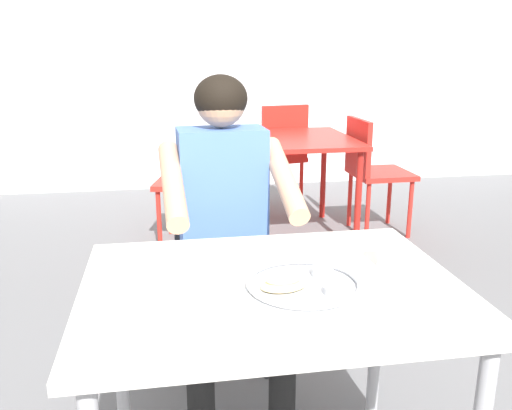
# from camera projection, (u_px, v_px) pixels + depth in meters

# --- Properties ---
(back_wall) EXTENTS (12.00, 0.12, 3.40)m
(back_wall) POSITION_uv_depth(u_px,v_px,m) (195.00, 8.00, 5.04)
(back_wall) COLOR white
(back_wall) RESTS_ON ground
(table_foreground) EXTENTS (1.03, 0.78, 0.72)m
(table_foreground) POSITION_uv_depth(u_px,v_px,m) (272.00, 309.00, 1.51)
(table_foreground) COLOR silver
(table_foreground) RESTS_ON ground
(thali_tray) EXTENTS (0.31, 0.31, 0.03)m
(thali_tray) POSITION_uv_depth(u_px,v_px,m) (304.00, 284.00, 1.45)
(thali_tray) COLOR #B7BABF
(thali_tray) RESTS_ON table_foreground
(drinking_cup) EXTENTS (0.06, 0.06, 0.09)m
(drinking_cup) POSITION_uv_depth(u_px,v_px,m) (389.00, 251.00, 1.58)
(drinking_cup) COLOR white
(drinking_cup) RESTS_ON table_foreground
(chair_foreground) EXTENTS (0.41, 0.45, 0.82)m
(chair_foreground) POSITION_uv_depth(u_px,v_px,m) (220.00, 253.00, 2.37)
(chair_foreground) COLOR #3F3F44
(chair_foreground) RESTS_ON ground
(diner_foreground) EXTENTS (0.51, 0.56, 1.24)m
(diner_foreground) POSITION_uv_depth(u_px,v_px,m) (226.00, 210.00, 2.10)
(diner_foreground) COLOR black
(diner_foreground) RESTS_ON ground
(table_background_red) EXTENTS (0.82, 0.93, 0.73)m
(table_background_red) POSITION_uv_depth(u_px,v_px,m) (293.00, 149.00, 3.86)
(table_background_red) COLOR red
(table_background_red) RESTS_ON ground
(chair_red_left) EXTENTS (0.51, 0.50, 0.84)m
(chair_red_left) POSITION_uv_depth(u_px,v_px,m) (199.00, 175.00, 3.77)
(chair_red_left) COLOR red
(chair_red_left) RESTS_ON ground
(chair_red_right) EXTENTS (0.42, 0.45, 0.85)m
(chair_red_right) POSITION_uv_depth(u_px,v_px,m) (371.00, 166.00, 3.97)
(chair_red_right) COLOR red
(chair_red_right) RESTS_ON ground
(chair_red_far) EXTENTS (0.49, 0.51, 0.90)m
(chair_red_far) POSITION_uv_depth(u_px,v_px,m) (279.00, 151.00, 4.50)
(chair_red_far) COLOR red
(chair_red_far) RESTS_ON ground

